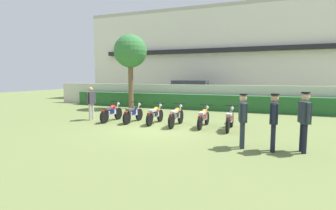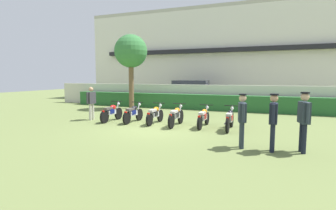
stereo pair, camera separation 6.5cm
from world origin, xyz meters
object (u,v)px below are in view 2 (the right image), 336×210
parked_car (193,92)px  tree_near_inspector (131,52)px  motorcycle_in_row_5 (230,119)px  officer_1 (273,117)px  motorcycle_in_row_2 (155,114)px  inspector_person (91,101)px  motorcycle_in_row_0 (112,112)px  motorcycle_in_row_1 (133,113)px  motorcycle_in_row_4 (203,117)px  officer_2 (304,117)px  officer_0 (242,116)px  motorcycle_in_row_3 (176,116)px

parked_car → tree_near_inspector: size_ratio=0.92×
motorcycle_in_row_5 → officer_1: (1.65, -2.74, 0.55)m
motorcycle_in_row_2 → officer_1: 5.89m
tree_near_inspector → inspector_person: bearing=-84.3°
motorcycle_in_row_0 → motorcycle_in_row_1: 1.15m
motorcycle_in_row_0 → motorcycle_in_row_2: 2.28m
parked_car → motorcycle_in_row_4: 9.75m
motorcycle_in_row_4 → motorcycle_in_row_5: motorcycle_in_row_5 is taller
motorcycle_in_row_1 → officer_1: 6.88m
tree_near_inspector → officer_1: bearing=-40.2°
officer_1 → officer_2: officer_2 is taller
inspector_person → parked_car: bearing=74.9°
motorcycle_in_row_5 → officer_0: size_ratio=1.16×
tree_near_inspector → officer_2: 12.67m
motorcycle_in_row_2 → officer_0: (4.22, -2.81, 0.55)m
motorcycle_in_row_1 → motorcycle_in_row_4: motorcycle_in_row_1 is taller
motorcycle_in_row_4 → inspector_person: inspector_person is taller
parked_car → motorcycle_in_row_4: parked_car is taller
motorcycle_in_row_1 → officer_2: bearing=-109.9°
parked_car → motorcycle_in_row_1: 9.27m
inspector_person → officer_1: (8.56, -2.70, 0.02)m
motorcycle_in_row_0 → motorcycle_in_row_2: size_ratio=0.99×
motorcycle_in_row_0 → motorcycle_in_row_3: (3.38, -0.01, 0.01)m
officer_2 → officer_1: bearing=1.4°
motorcycle_in_row_2 → officer_0: bearing=-124.7°
officer_2 → motorcycle_in_row_3: bearing=-39.6°
tree_near_inspector → motorcycle_in_row_4: (6.25, -4.74, -3.38)m
motorcycle_in_row_1 → officer_0: (5.36, -2.77, 0.54)m
parked_car → motorcycle_in_row_2: 9.27m
officer_1 → officer_2: size_ratio=0.97×
officer_1 → inspector_person: bearing=-15.4°
parked_car → motorcycle_in_row_1: bearing=-95.0°
motorcycle_in_row_2 → motorcycle_in_row_4: (2.30, 0.02, -0.00)m
motorcycle_in_row_4 → motorcycle_in_row_2: bearing=90.2°
parked_car → tree_near_inspector: (-3.03, -4.45, 2.89)m
officer_0 → inspector_person: bearing=-30.3°
officer_0 → officer_2: (1.70, 0.13, 0.06)m
officer_0 → motorcycle_in_row_2: bearing=-45.0°
motorcycle_in_row_3 → officer_2: (4.82, -2.52, 0.60)m
motorcycle_in_row_3 → officer_1: size_ratio=1.15×
motorcycle_in_row_2 → inspector_person: 3.50m
motorcycle_in_row_0 → motorcycle_in_row_4: 4.58m
motorcycle_in_row_0 → motorcycle_in_row_5: bearing=-90.0°
officer_2 → motorcycle_in_row_2: bearing=-36.3°
officer_2 → parked_car: bearing=-72.1°
parked_car → motorcycle_in_row_0: parked_car is taller
motorcycle_in_row_0 → officer_2: bearing=-107.3°
motorcycle_in_row_2 → parked_car: bearing=4.6°
motorcycle_in_row_2 → inspector_person: inspector_person is taller
motorcycle_in_row_1 → inspector_person: (-2.32, -0.14, 0.54)m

